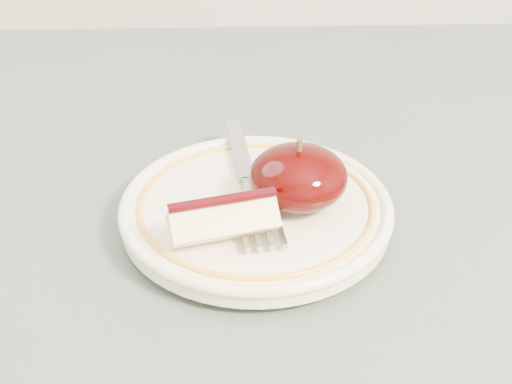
{
  "coord_description": "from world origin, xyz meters",
  "views": [
    {
      "loc": [
        -0.05,
        -0.35,
        1.05
      ],
      "look_at": [
        -0.04,
        0.06,
        0.78
      ],
      "focal_mm": 50.0,
      "sensor_mm": 36.0,
      "label": 1
    }
  ],
  "objects_px": {
    "plate": "(256,209)",
    "apple_half": "(298,177)",
    "fork": "(248,181)",
    "table": "(312,371)"
  },
  "relations": [
    {
      "from": "plate",
      "to": "apple_half",
      "type": "distance_m",
      "value": 0.04
    },
    {
      "from": "plate",
      "to": "apple_half",
      "type": "bearing_deg",
      "value": 1.17
    },
    {
      "from": "fork",
      "to": "plate",
      "type": "bearing_deg",
      "value": -174.64
    },
    {
      "from": "plate",
      "to": "fork",
      "type": "xyz_separation_m",
      "value": [
        -0.0,
        0.02,
        0.01
      ]
    },
    {
      "from": "plate",
      "to": "fork",
      "type": "height_order",
      "value": "fork"
    },
    {
      "from": "table",
      "to": "fork",
      "type": "height_order",
      "value": "fork"
    },
    {
      "from": "plate",
      "to": "apple_half",
      "type": "height_order",
      "value": "apple_half"
    },
    {
      "from": "table",
      "to": "plate",
      "type": "xyz_separation_m",
      "value": [
        -0.04,
        0.06,
        0.1
      ]
    },
    {
      "from": "apple_half",
      "to": "fork",
      "type": "height_order",
      "value": "apple_half"
    },
    {
      "from": "apple_half",
      "to": "fork",
      "type": "xyz_separation_m",
      "value": [
        -0.03,
        0.02,
        -0.02
      ]
    }
  ]
}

